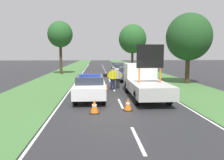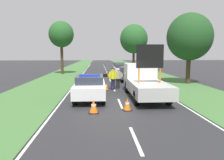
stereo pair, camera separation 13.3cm
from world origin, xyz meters
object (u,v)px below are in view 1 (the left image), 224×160
police_car (90,87)px  pedestrian_civilian (118,77)px  traffic_cone_near_police (142,84)px  traffic_cone_near_truck (94,106)px  traffic_cone_behind_barrier (128,104)px  traffic_cone_centre_front (106,86)px  police_officer (113,77)px  queued_car_hatch_blue (127,73)px  roadside_tree_near_right (189,37)px  work_truck (144,81)px  roadside_tree_near_left (60,35)px  roadside_tree_mid_left (133,39)px  queued_car_suv_grey (118,67)px  queued_car_van_white (120,69)px  road_barrier (112,77)px

police_car → pedestrian_civilian: pedestrian_civilian is taller
police_car → traffic_cone_near_police: bearing=42.8°
traffic_cone_near_truck → traffic_cone_behind_barrier: (1.72, 0.40, -0.02)m
traffic_cone_centre_front → traffic_cone_near_truck: bearing=-97.2°
pedestrian_civilian → police_officer: bearing=-147.3°
queued_car_hatch_blue → roadside_tree_near_right: roadside_tree_near_right is taller
work_truck → roadside_tree_near_right: size_ratio=0.95×
police_car → queued_car_hatch_blue: (3.72, 9.52, -0.03)m
roadside_tree_near_left → queued_car_hatch_blue: bearing=-43.6°
queued_car_hatch_blue → roadside_tree_near_left: 12.46m
roadside_tree_mid_left → queued_car_hatch_blue: bearing=-101.0°
traffic_cone_near_police → roadside_tree_near_right: roadside_tree_near_right is taller
traffic_cone_near_truck → queued_car_suv_grey: 24.51m
traffic_cone_near_truck → queued_car_van_white: 18.72m
traffic_cone_near_truck → roadside_tree_near_right: (8.88, 9.95, 4.13)m
work_truck → queued_car_suv_grey: 20.19m
work_truck → pedestrian_civilian: (-1.46, 3.42, -0.11)m
queued_car_van_white → roadside_tree_near_right: roadside_tree_near_right is taller
queued_car_van_white → roadside_tree_near_left: roadside_tree_near_left is taller
traffic_cone_near_police → queued_car_van_white: 10.99m
traffic_cone_near_truck → queued_car_suv_grey: queued_car_suv_grey is taller
traffic_cone_behind_barrier → roadside_tree_near_right: roadside_tree_near_right is taller
queued_car_hatch_blue → queued_car_suv_grey: (0.09, 11.45, 0.00)m
police_officer → roadside_tree_mid_left: size_ratio=0.21×
traffic_cone_near_truck → police_officer: bearing=78.5°
traffic_cone_near_truck → queued_car_suv_grey: (3.51, 24.25, 0.45)m
pedestrian_civilian → traffic_cone_centre_front: pedestrian_civilian is taller
police_officer → roadside_tree_near_left: bearing=-50.5°
traffic_cone_behind_barrier → traffic_cone_centre_front: bearing=98.0°
work_truck → roadside_tree_mid_left: 26.62m
roadside_tree_near_right → roadside_tree_near_left: bearing=142.0°
police_car → road_barrier: police_car is taller
road_barrier → queued_car_van_white: size_ratio=0.63×
roadside_tree_mid_left → police_officer: bearing=-103.1°
traffic_cone_near_truck → roadside_tree_near_left: 21.94m
queued_car_hatch_blue → queued_car_van_white: size_ratio=1.14×
road_barrier → traffic_cone_centre_front: road_barrier is taller
police_car → traffic_cone_near_police: (4.23, 4.19, -0.46)m
police_officer → traffic_cone_near_truck: (-1.40, -6.89, -0.72)m
roadside_tree_near_left → roadside_tree_near_right: (13.80, -10.79, -1.06)m
road_barrier → police_officer: 0.93m
police_officer → pedestrian_civilian: bearing=-113.1°
work_truck → queued_car_van_white: bearing=-89.6°
police_car → roadside_tree_near_right: size_ratio=0.70×
traffic_cone_centre_front → traffic_cone_behind_barrier: size_ratio=0.94×
police_officer → roadside_tree_near_right: roadside_tree_near_right is taller
police_officer → traffic_cone_near_police: bearing=-152.2°
police_car → roadside_tree_mid_left: size_ratio=0.57×
police_car → queued_car_hatch_blue: 10.23m
queued_car_suv_grey → traffic_cone_near_truck: bearing=81.8°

